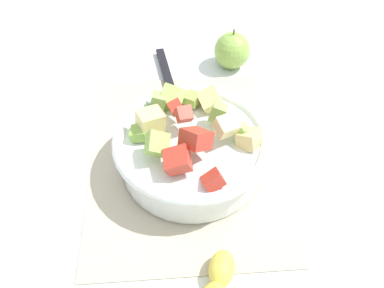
{
  "coord_description": "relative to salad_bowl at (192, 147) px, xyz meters",
  "views": [
    {
      "loc": [
        0.44,
        -0.02,
        0.53
      ],
      "look_at": [
        0.02,
        0.01,
        0.06
      ],
      "focal_mm": 35.64,
      "sensor_mm": 36.0,
      "label": 1
    }
  ],
  "objects": [
    {
      "name": "serving_spoon",
      "position": [
        -0.21,
        -0.03,
        -0.04
      ],
      "size": [
        0.22,
        0.06,
        0.01
      ],
      "color": "black",
      "rests_on": "placemat"
    },
    {
      "name": "salad_bowl",
      "position": [
        0.0,
        0.0,
        0.0
      ],
      "size": [
        0.26,
        0.26,
        0.13
      ],
      "color": "white",
      "rests_on": "placemat"
    },
    {
      "name": "whole_apple",
      "position": [
        -0.29,
        0.11,
        -0.01
      ],
      "size": [
        0.08,
        0.08,
        0.09
      ],
      "color": "#8CB74C",
      "rests_on": "ground_plane"
    },
    {
      "name": "placemat",
      "position": [
        -0.02,
        -0.01,
        -0.05
      ],
      "size": [
        0.45,
        0.33,
        0.01
      ],
      "primitive_type": "cube",
      "color": "#BCB299",
      "rests_on": "ground_plane"
    },
    {
      "name": "ground_plane",
      "position": [
        -0.02,
        -0.01,
        -0.05
      ],
      "size": [
        2.4,
        2.4,
        0.0
      ],
      "primitive_type": "plane",
      "color": "silver"
    }
  ]
}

